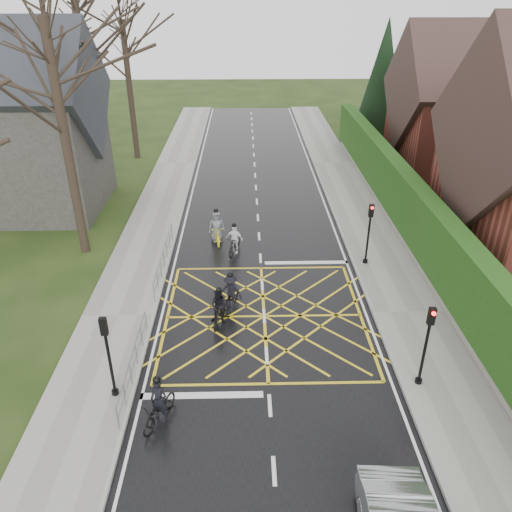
{
  "coord_description": "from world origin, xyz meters",
  "views": [
    {
      "loc": [
        -0.72,
        -16.95,
        12.04
      ],
      "look_at": [
        -0.27,
        2.86,
        1.3
      ],
      "focal_mm": 35.0,
      "sensor_mm": 36.0,
      "label": 1
    }
  ],
  "objects_px": {
    "cyclist_rear": "(159,407)",
    "cyclist_lead": "(217,230)",
    "cyclist_front": "(234,242)",
    "cyclist_mid": "(231,296)",
    "cyclist_back": "(219,310)"
  },
  "relations": [
    {
      "from": "cyclist_mid",
      "to": "cyclist_front",
      "type": "distance_m",
      "value": 4.98
    },
    {
      "from": "cyclist_back",
      "to": "cyclist_front",
      "type": "xyz_separation_m",
      "value": [
        0.5,
        6.02,
        -0.02
      ]
    },
    {
      "from": "cyclist_rear",
      "to": "cyclist_front",
      "type": "relative_size",
      "value": 1.1
    },
    {
      "from": "cyclist_rear",
      "to": "cyclist_lead",
      "type": "bearing_deg",
      "value": 108.49
    },
    {
      "from": "cyclist_front",
      "to": "cyclist_rear",
      "type": "bearing_deg",
      "value": -82.57
    },
    {
      "from": "cyclist_rear",
      "to": "cyclist_lead",
      "type": "xyz_separation_m",
      "value": [
        1.2,
        12.5,
        0.09
      ]
    },
    {
      "from": "cyclist_mid",
      "to": "cyclist_lead",
      "type": "height_order",
      "value": "cyclist_lead"
    },
    {
      "from": "cyclist_mid",
      "to": "cyclist_back",
      "type": "bearing_deg",
      "value": -93.71
    },
    {
      "from": "cyclist_back",
      "to": "cyclist_lead",
      "type": "height_order",
      "value": "cyclist_lead"
    },
    {
      "from": "cyclist_rear",
      "to": "cyclist_back",
      "type": "height_order",
      "value": "cyclist_rear"
    },
    {
      "from": "cyclist_back",
      "to": "cyclist_mid",
      "type": "xyz_separation_m",
      "value": [
        0.43,
        1.03,
        0.0
      ]
    },
    {
      "from": "cyclist_rear",
      "to": "cyclist_mid",
      "type": "distance_m",
      "value": 6.52
    },
    {
      "from": "cyclist_rear",
      "to": "cyclist_back",
      "type": "relative_size",
      "value": 1.09
    },
    {
      "from": "cyclist_rear",
      "to": "cyclist_lead",
      "type": "distance_m",
      "value": 12.56
    },
    {
      "from": "cyclist_rear",
      "to": "cyclist_back",
      "type": "xyz_separation_m",
      "value": [
        1.65,
        5.15,
        0.06
      ]
    }
  ]
}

